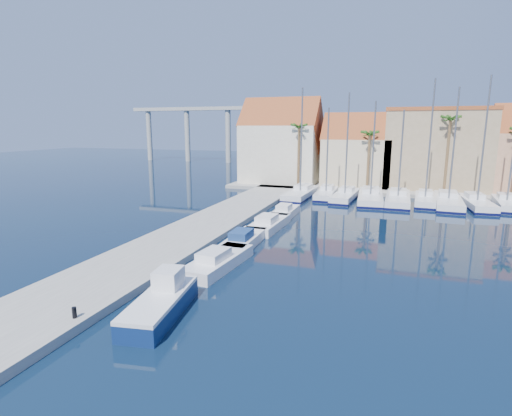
# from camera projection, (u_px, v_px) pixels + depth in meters

# --- Properties ---
(ground) EXTENTS (260.00, 260.00, 0.00)m
(ground) POSITION_uv_depth(u_px,v_px,m) (224.00, 325.00, 19.18)
(ground) COLOR black
(ground) RESTS_ON ground
(quay_west) EXTENTS (6.00, 77.00, 0.50)m
(quay_west) POSITION_uv_depth(u_px,v_px,m) (190.00, 234.00, 34.49)
(quay_west) COLOR gray
(quay_west) RESTS_ON ground
(shore_north) EXTENTS (54.00, 16.00, 0.50)m
(shore_north) POSITION_uv_depth(u_px,v_px,m) (410.00, 188.00, 60.50)
(shore_north) COLOR gray
(shore_north) RESTS_ON ground
(bollard) EXTENTS (0.21, 0.21, 0.54)m
(bollard) POSITION_uv_depth(u_px,v_px,m) (74.00, 313.00, 18.81)
(bollard) COLOR black
(bollard) RESTS_ON quay_west
(fishing_boat) EXTENTS (2.81, 6.12, 2.06)m
(fishing_boat) POSITION_uv_depth(u_px,v_px,m) (162.00, 302.00, 20.15)
(fishing_boat) COLOR navy
(fishing_boat) RESTS_ON ground
(motorboat_west_0) EXTENTS (2.69, 6.86, 1.40)m
(motorboat_west_0) POSITION_uv_depth(u_px,v_px,m) (218.00, 261.00, 26.84)
(motorboat_west_0) COLOR white
(motorboat_west_0) RESTS_ON ground
(motorboat_west_1) EXTENTS (2.13, 6.34, 1.40)m
(motorboat_west_1) POSITION_uv_depth(u_px,v_px,m) (244.00, 240.00, 31.84)
(motorboat_west_1) COLOR white
(motorboat_west_1) RESTS_ON ground
(motorboat_west_2) EXTENTS (2.47, 7.00, 1.40)m
(motorboat_west_2) POSITION_uv_depth(u_px,v_px,m) (269.00, 223.00, 37.22)
(motorboat_west_2) COLOR white
(motorboat_west_2) RESTS_ON ground
(motorboat_west_3) EXTENTS (1.88, 5.84, 1.40)m
(motorboat_west_3) POSITION_uv_depth(u_px,v_px,m) (285.00, 212.00, 42.25)
(motorboat_west_3) COLOR white
(motorboat_west_3) RESTS_ON ground
(sailboat_0) EXTENTS (3.23, 10.55, 14.25)m
(sailboat_0) POSITION_uv_depth(u_px,v_px,m) (301.00, 193.00, 53.77)
(sailboat_0) COLOR white
(sailboat_0) RESTS_ON ground
(sailboat_1) EXTENTS (2.46, 8.73, 11.75)m
(sailboat_1) POSITION_uv_depth(u_px,v_px,m) (326.00, 193.00, 53.58)
(sailboat_1) COLOR white
(sailboat_1) RESTS_ON ground
(sailboat_2) EXTENTS (3.17, 9.44, 13.47)m
(sailboat_2) POSITION_uv_depth(u_px,v_px,m) (346.00, 195.00, 51.80)
(sailboat_2) COLOR white
(sailboat_2) RESTS_ON ground
(sailboat_3) EXTENTS (3.56, 11.44, 12.41)m
(sailboat_3) POSITION_uv_depth(u_px,v_px,m) (370.00, 197.00, 51.10)
(sailboat_3) COLOR white
(sailboat_3) RESTS_ON ground
(sailboat_4) EXTENTS (3.07, 10.79, 11.31)m
(sailboat_4) POSITION_uv_depth(u_px,v_px,m) (398.00, 199.00, 49.75)
(sailboat_4) COLOR white
(sailboat_4) RESTS_ON ground
(sailboat_5) EXTENTS (2.87, 8.94, 14.85)m
(sailboat_5) POSITION_uv_depth(u_px,v_px,m) (425.00, 199.00, 49.14)
(sailboat_5) COLOR white
(sailboat_5) RESTS_ON ground
(sailboat_6) EXTENTS (3.55, 11.27, 13.79)m
(sailboat_6) POSITION_uv_depth(u_px,v_px,m) (448.00, 201.00, 48.20)
(sailboat_6) COLOR white
(sailboat_6) RESTS_ON ground
(sailboat_7) EXTENTS (3.18, 9.69, 14.94)m
(sailboat_7) POSITION_uv_depth(u_px,v_px,m) (476.00, 202.00, 46.99)
(sailboat_7) COLOR white
(sailboat_7) RESTS_ON ground
(sailboat_8) EXTENTS (2.93, 8.67, 13.89)m
(sailboat_8) POSITION_uv_depth(u_px,v_px,m) (506.00, 203.00, 46.64)
(sailboat_8) COLOR white
(sailboat_8) RESTS_ON ground
(building_0) EXTENTS (12.30, 9.00, 13.50)m
(building_0) POSITION_uv_depth(u_px,v_px,m) (282.00, 144.00, 64.62)
(building_0) COLOR beige
(building_0) RESTS_ON shore_north
(building_1) EXTENTS (10.30, 8.00, 11.00)m
(building_1) POSITION_uv_depth(u_px,v_px,m) (357.00, 154.00, 61.08)
(building_1) COLOR beige
(building_1) RESTS_ON shore_north
(building_2) EXTENTS (14.20, 10.20, 11.50)m
(building_2) POSITION_uv_depth(u_px,v_px,m) (435.00, 148.00, 58.35)
(building_2) COLOR #9C8460
(building_2) RESTS_ON shore_north
(palm_0) EXTENTS (2.60, 2.60, 10.15)m
(palm_0) POSITION_uv_depth(u_px,v_px,m) (299.00, 129.00, 58.21)
(palm_0) COLOR brown
(palm_0) RESTS_ON shore_north
(palm_1) EXTENTS (2.60, 2.60, 9.15)m
(palm_1) POSITION_uv_depth(u_px,v_px,m) (370.00, 136.00, 55.24)
(palm_1) COLOR brown
(palm_1) RESTS_ON shore_north
(palm_2) EXTENTS (2.60, 2.60, 11.15)m
(palm_2) POSITION_uv_depth(u_px,v_px,m) (450.00, 121.00, 51.71)
(palm_2) COLOR brown
(palm_2) RESTS_ON shore_north
(viaduct) EXTENTS (48.00, 2.20, 14.45)m
(viaduct) POSITION_uv_depth(u_px,v_px,m) (210.00, 123.00, 105.51)
(viaduct) COLOR #9E9E99
(viaduct) RESTS_ON ground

